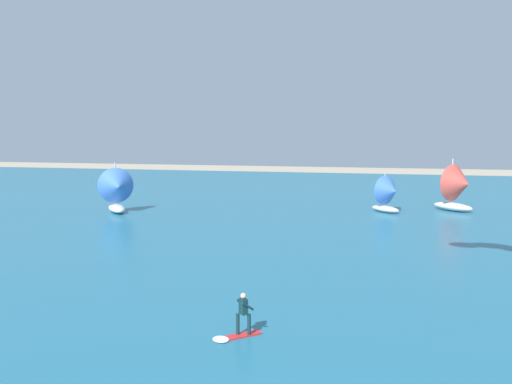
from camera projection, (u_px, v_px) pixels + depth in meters
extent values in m
cube|color=#236B89|center=(326.00, 211.00, 51.67)|extent=(160.00, 90.00, 0.10)
cube|color=red|center=(243.00, 335.00, 20.53)|extent=(1.34, 1.26, 0.05)
cylinder|color=#143338|center=(238.00, 324.00, 20.50)|extent=(0.14, 0.14, 0.80)
cylinder|color=#143338|center=(249.00, 324.00, 20.46)|extent=(0.14, 0.14, 0.80)
cube|color=#143338|center=(243.00, 306.00, 20.40)|extent=(0.40, 0.42, 0.60)
sphere|color=beige|center=(243.00, 296.00, 20.35)|extent=(0.22, 0.22, 0.22)
cylinder|color=#143338|center=(243.00, 303.00, 20.62)|extent=(0.43, 0.40, 0.39)
cylinder|color=#143338|center=(248.00, 306.00, 20.24)|extent=(0.43, 0.40, 0.39)
ellipsoid|color=white|center=(221.00, 339.00, 20.07)|extent=(0.91, 0.92, 0.08)
ellipsoid|color=silver|center=(453.00, 207.00, 51.69)|extent=(4.06, 3.95, 0.79)
cylinder|color=silver|center=(452.00, 181.00, 51.56)|extent=(0.13, 0.13, 4.22)
cone|color=#D84C3F|center=(460.00, 184.00, 50.83)|extent=(3.77, 3.84, 3.54)
ellipsoid|color=white|center=(117.00, 208.00, 50.74)|extent=(3.47, 3.99, 0.74)
cylinder|color=silver|center=(116.00, 183.00, 50.64)|extent=(0.12, 0.12, 3.97)
cone|color=#3F72CC|center=(117.00, 186.00, 49.87)|extent=(3.71, 3.39, 3.34)
ellipsoid|color=silver|center=(385.00, 209.00, 50.80)|extent=(3.14, 3.08, 0.61)
cylinder|color=silver|center=(385.00, 188.00, 50.70)|extent=(0.10, 0.10, 3.27)
cone|color=#3F72CC|center=(390.00, 191.00, 50.13)|extent=(2.93, 2.97, 2.75)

